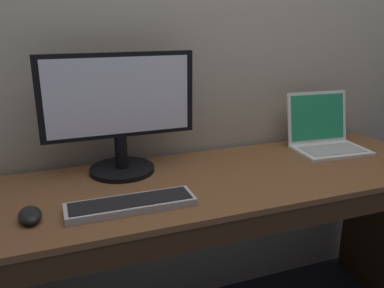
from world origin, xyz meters
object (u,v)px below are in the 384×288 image
object	(u,v)px
laptop_white	(326,138)
computer_mouse	(30,215)
wired_keyboard	(131,204)
external_monitor	(119,114)

from	to	relation	value
laptop_white	computer_mouse	size ratio (longest dim) A/B	3.07
laptop_white	computer_mouse	xyz separation A→B (m)	(-1.25, -0.25, -0.04)
laptop_white	wired_keyboard	bearing A→B (deg)	-164.11
laptop_white	computer_mouse	distance (m)	1.28
computer_mouse	wired_keyboard	bearing A→B (deg)	-9.49
laptop_white	external_monitor	world-z (taller)	external_monitor
wired_keyboard	external_monitor	bearing A→B (deg)	83.50
laptop_white	wired_keyboard	xyz separation A→B (m)	(-0.96, -0.27, -0.04)
external_monitor	wired_keyboard	size ratio (longest dim) A/B	1.40
external_monitor	computer_mouse	bearing A→B (deg)	-139.05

